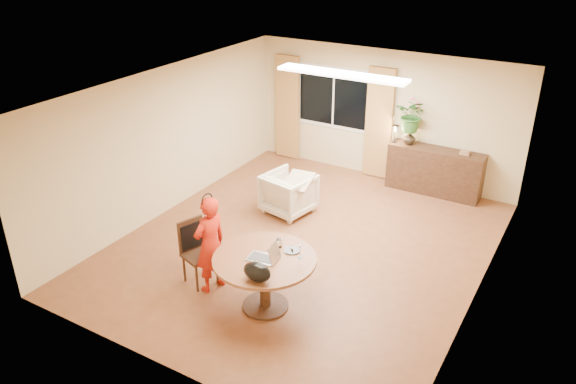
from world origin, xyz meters
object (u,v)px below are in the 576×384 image
(dining_chair, at_px, (199,254))
(sideboard, at_px, (434,171))
(armchair, at_px, (289,193))
(child, at_px, (210,244))
(dining_table, at_px, (265,269))

(dining_chair, bearing_deg, sideboard, 85.94)
(armchair, relative_size, sideboard, 0.46)
(child, height_order, sideboard, child)
(dining_table, bearing_deg, sideboard, 79.41)
(child, height_order, armchair, child)
(armchair, height_order, sideboard, sideboard)
(dining_table, xyz_separation_m, sideboard, (0.88, 4.69, -0.17))
(dining_chair, xyz_separation_m, child, (0.23, -0.03, 0.24))
(child, bearing_deg, dining_chair, -82.88)
(dining_chair, xyz_separation_m, armchair, (-0.00, 2.55, -0.11))
(dining_table, height_order, dining_chair, dining_chair)
(armchair, distance_m, sideboard, 2.92)
(dining_chair, distance_m, armchair, 2.55)
(child, bearing_deg, dining_table, 104.21)
(sideboard, bearing_deg, dining_table, -100.59)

